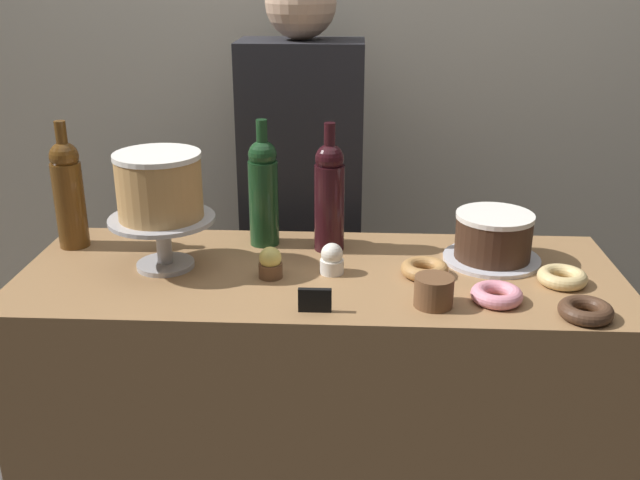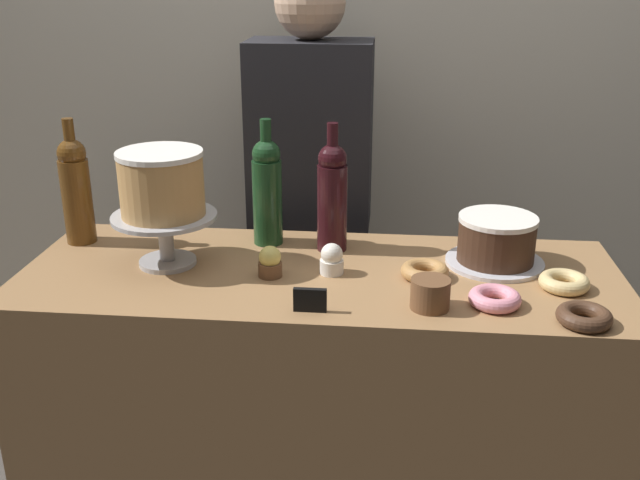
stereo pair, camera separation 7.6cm
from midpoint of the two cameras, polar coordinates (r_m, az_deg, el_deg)
back_wall at (r=2.43m, az=2.96°, el=13.83°), size 6.00×0.05×2.60m
display_counter at (r=1.94m, az=1.16°, el=-15.03°), size 1.42×0.54×0.92m
cake_stand_pedestal at (r=1.76m, az=-10.88°, el=0.76°), size 0.25×0.25×0.13m
white_layer_cake at (r=1.72m, az=-11.15°, el=4.41°), size 0.20×0.20×0.15m
silver_serving_platter at (r=1.81m, az=14.76°, el=-1.69°), size 0.24×0.24×0.01m
chocolate_round_cake at (r=1.79m, az=14.93°, el=0.11°), size 0.19×0.19×0.11m
wine_bottle_amber at (r=1.94m, az=-17.63°, el=3.87°), size 0.08×0.08×0.33m
wine_bottle_dark_red at (r=1.80m, az=2.18°, el=3.56°), size 0.08×0.08×0.33m
wine_bottle_green at (r=1.85m, az=-3.01°, el=3.98°), size 0.08×0.08×0.33m
cupcake_vanilla at (r=1.69m, az=2.22°, el=-1.56°), size 0.06×0.06×0.07m
cupcake_lemon at (r=1.68m, az=-2.67°, el=-1.78°), size 0.06×0.06×0.07m
donut_maple at (r=1.70m, az=9.54°, el=-2.45°), size 0.11×0.11×0.03m
donut_pink at (r=1.60m, az=14.95°, el=-4.49°), size 0.11×0.11×0.03m
donut_chocolate at (r=1.58m, az=21.42°, el=-5.65°), size 0.11×0.11×0.03m
donut_glazed at (r=1.72m, az=19.89°, el=-3.15°), size 0.11×0.11×0.03m
cookie_stack at (r=1.55m, az=10.08°, el=-4.20°), size 0.08×0.08×0.07m
price_sign_chalkboard at (r=1.51m, az=0.68°, el=-4.77°), size 0.07×0.01×0.05m
barista_figure at (r=2.24m, az=0.26°, el=1.06°), size 0.36×0.22×1.60m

